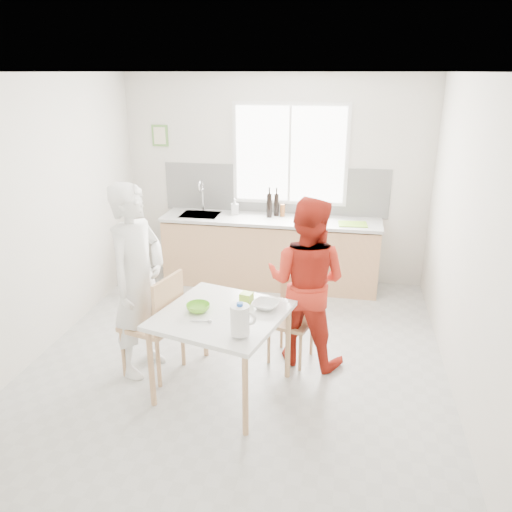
{
  "coord_description": "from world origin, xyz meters",
  "views": [
    {
      "loc": [
        0.97,
        -4.2,
        2.71
      ],
      "look_at": [
        0.14,
        0.2,
        1.04
      ],
      "focal_mm": 35.0,
      "sensor_mm": 36.0,
      "label": 1
    }
  ],
  "objects_px": {
    "wine_bottle_a": "(269,205)",
    "dining_table": "(222,321)",
    "person_white": "(138,281)",
    "wine_bottle_b": "(276,205)",
    "bowl_green": "(198,308)",
    "bowl_white": "(266,305)",
    "chair_left": "(158,320)",
    "milk_jug": "(240,320)",
    "chair_far": "(293,315)",
    "person_red": "(306,282)"
  },
  "relations": [
    {
      "from": "bowl_green",
      "to": "chair_far",
      "type": "bearing_deg",
      "value": 42.97
    },
    {
      "from": "bowl_green",
      "to": "bowl_white",
      "type": "height_order",
      "value": "bowl_green"
    },
    {
      "from": "dining_table",
      "to": "bowl_green",
      "type": "relative_size",
      "value": 5.96
    },
    {
      "from": "dining_table",
      "to": "bowl_white",
      "type": "distance_m",
      "value": 0.41
    },
    {
      "from": "wine_bottle_a",
      "to": "wine_bottle_b",
      "type": "distance_m",
      "value": 0.12
    },
    {
      "from": "milk_jug",
      "to": "wine_bottle_b",
      "type": "bearing_deg",
      "value": 107.66
    },
    {
      "from": "chair_far",
      "to": "wine_bottle_a",
      "type": "relative_size",
      "value": 2.58
    },
    {
      "from": "chair_left",
      "to": "milk_jug",
      "type": "distance_m",
      "value": 1.1
    },
    {
      "from": "dining_table",
      "to": "person_red",
      "type": "distance_m",
      "value": 0.95
    },
    {
      "from": "dining_table",
      "to": "chair_far",
      "type": "relative_size",
      "value": 1.48
    },
    {
      "from": "person_white",
      "to": "person_red",
      "type": "distance_m",
      "value": 1.56
    },
    {
      "from": "bowl_green",
      "to": "wine_bottle_b",
      "type": "distance_m",
      "value": 2.62
    },
    {
      "from": "chair_left",
      "to": "wine_bottle_a",
      "type": "bearing_deg",
      "value": 178.91
    },
    {
      "from": "wine_bottle_a",
      "to": "dining_table",
      "type": "bearing_deg",
      "value": -90.0
    },
    {
      "from": "person_red",
      "to": "wine_bottle_b",
      "type": "relative_size",
      "value": 5.53
    },
    {
      "from": "chair_far",
      "to": "person_red",
      "type": "relative_size",
      "value": 0.5
    },
    {
      "from": "chair_far",
      "to": "bowl_white",
      "type": "bearing_deg",
      "value": -95.08
    },
    {
      "from": "person_red",
      "to": "milk_jug",
      "type": "xyz_separation_m",
      "value": [
        -0.41,
        -1.02,
        0.09
      ]
    },
    {
      "from": "bowl_green",
      "to": "milk_jug",
      "type": "relative_size",
      "value": 0.78
    },
    {
      "from": "chair_far",
      "to": "bowl_white",
      "type": "height_order",
      "value": "bowl_white"
    },
    {
      "from": "dining_table",
      "to": "bowl_green",
      "type": "xyz_separation_m",
      "value": [
        -0.21,
        0.0,
        0.11
      ]
    },
    {
      "from": "chair_far",
      "to": "wine_bottle_b",
      "type": "height_order",
      "value": "wine_bottle_b"
    },
    {
      "from": "chair_left",
      "to": "bowl_white",
      "type": "xyz_separation_m",
      "value": [
        1.01,
        -0.0,
        0.25
      ]
    },
    {
      "from": "dining_table",
      "to": "person_red",
      "type": "height_order",
      "value": "person_red"
    },
    {
      "from": "chair_left",
      "to": "dining_table",
      "type": "bearing_deg",
      "value": 90.0
    },
    {
      "from": "chair_left",
      "to": "bowl_green",
      "type": "bearing_deg",
      "value": 83.98
    },
    {
      "from": "chair_left",
      "to": "person_white",
      "type": "height_order",
      "value": "person_white"
    },
    {
      "from": "chair_left",
      "to": "bowl_white",
      "type": "bearing_deg",
      "value": 104.39
    },
    {
      "from": "bowl_green",
      "to": "chair_left",
      "type": "bearing_deg",
      "value": 159.47
    },
    {
      "from": "chair_left",
      "to": "person_red",
      "type": "bearing_deg",
      "value": 125.2
    },
    {
      "from": "chair_left",
      "to": "wine_bottle_a",
      "type": "relative_size",
      "value": 3.14
    },
    {
      "from": "chair_left",
      "to": "wine_bottle_b",
      "type": "xyz_separation_m",
      "value": [
        0.73,
        2.42,
        0.52
      ]
    },
    {
      "from": "dining_table",
      "to": "bowl_white",
      "type": "bearing_deg",
      "value": 25.29
    },
    {
      "from": "dining_table",
      "to": "chair_far",
      "type": "height_order",
      "value": "chair_far"
    },
    {
      "from": "bowl_green",
      "to": "milk_jug",
      "type": "height_order",
      "value": "milk_jug"
    },
    {
      "from": "person_white",
      "to": "chair_far",
      "type": "bearing_deg",
      "value": -56.21
    },
    {
      "from": "person_red",
      "to": "milk_jug",
      "type": "relative_size",
      "value": 6.28
    },
    {
      "from": "chair_left",
      "to": "person_white",
      "type": "relative_size",
      "value": 0.55
    },
    {
      "from": "person_red",
      "to": "wine_bottle_a",
      "type": "height_order",
      "value": "person_red"
    },
    {
      "from": "dining_table",
      "to": "person_red",
      "type": "bearing_deg",
      "value": 45.23
    },
    {
      "from": "chair_far",
      "to": "dining_table",
      "type": "bearing_deg",
      "value": -113.3
    },
    {
      "from": "milk_jug",
      "to": "chair_far",
      "type": "bearing_deg",
      "value": 88.63
    },
    {
      "from": "chair_far",
      "to": "milk_jug",
      "type": "distance_m",
      "value": 1.18
    },
    {
      "from": "milk_jug",
      "to": "bowl_white",
      "type": "bearing_deg",
      "value": 92.59
    },
    {
      "from": "person_red",
      "to": "milk_jug",
      "type": "bearing_deg",
      "value": 82.28
    },
    {
      "from": "dining_table",
      "to": "milk_jug",
      "type": "height_order",
      "value": "milk_jug"
    },
    {
      "from": "bowl_white",
      "to": "milk_jug",
      "type": "distance_m",
      "value": 0.54
    },
    {
      "from": "person_white",
      "to": "wine_bottle_b",
      "type": "xyz_separation_m",
      "value": [
        0.92,
        2.37,
        0.16
      ]
    },
    {
      "from": "dining_table",
      "to": "wine_bottle_a",
      "type": "height_order",
      "value": "wine_bottle_a"
    },
    {
      "from": "milk_jug",
      "to": "wine_bottle_b",
      "type": "height_order",
      "value": "wine_bottle_b"
    }
  ]
}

